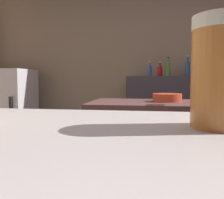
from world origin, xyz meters
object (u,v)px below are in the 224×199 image
Objects in this scene: bottle_soy at (150,71)px; bottle_vinegar at (168,69)px; bottle_olive_oil at (187,68)px; mini_fridge at (10,117)px; bottle_hot_sauce at (160,71)px; pint_glass_far at (223,73)px; mixing_bowl at (167,98)px.

bottle_vinegar reaches higher than bottle_soy.
bottle_olive_oil is 1.14× the size of bottle_vinegar.
mini_fridge is 6.81× the size of bottle_hot_sauce.
bottle_vinegar is (0.09, -0.15, 0.02)m from bottle_hot_sauce.
pint_glass_far is at bearing -54.33° from mini_fridge.
bottle_olive_oil is at bearing 34.48° from bottle_vinegar.
bottle_vinegar is (2.01, 0.07, 0.61)m from mini_fridge.
pint_glass_far is 2.85m from bottle_soy.
bottle_vinegar is at bearing -59.60° from bottle_hot_sauce.
bottle_soy is 0.23m from bottle_vinegar.
bottle_soy reaches higher than pint_glass_far.
pint_glass_far is 0.65× the size of bottle_vinegar.
bottle_hot_sauce is at bearing 120.40° from bottle_vinegar.
bottle_olive_oil reaches higher than bottle_soy.
pint_glass_far is at bearing -89.72° from bottle_hot_sauce.
bottle_olive_oil is (0.32, 2.93, 0.13)m from pint_glass_far.
bottle_soy is at bearing 92.82° from pint_glass_far.
bottle_vinegar is at bearing -19.31° from bottle_soy.
mini_fridge is 4.84× the size of bottle_olive_oil.
mixing_bowl is 1.52× the size of pint_glass_far.
bottle_vinegar is (-0.24, -0.17, -0.01)m from bottle_olive_oil.
mixing_bowl is at bearing -93.13° from bottle_vinegar.
pint_glass_far is 0.80× the size of bottle_hot_sauce.
mixing_bowl is at bearing -28.49° from mini_fridge.
mixing_bowl is 1.22× the size of bottle_hot_sauce.
mixing_bowl is at bearing -82.73° from bottle_soy.
pint_glass_far is 2.95m from bottle_olive_oil.
mini_fridge is 2.10m from bottle_vinegar.
bottle_soy is at bearing -168.80° from bottle_olive_oil.
mixing_bowl is 0.99× the size of bottle_vinegar.
bottle_hot_sauce is (1.92, 0.22, 0.59)m from mini_fridge.
bottle_olive_oil is at bearing 76.81° from mixing_bowl.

